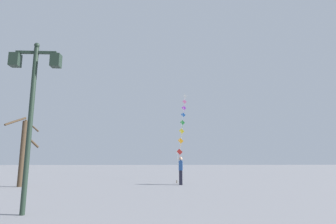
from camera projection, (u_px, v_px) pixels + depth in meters
name	position (u px, v px, depth m)	size (l,w,h in m)	color
ground_plane	(142.00, 181.00, 20.01)	(160.00, 160.00, 0.00)	gray
twin_lantern_lamp_post	(33.00, 92.00, 8.17)	(1.49, 0.28, 5.03)	#1E2D23
kite_train	(182.00, 123.00, 25.77)	(2.22, 12.05, 9.05)	brown
kite_flyer	(181.00, 170.00, 17.20)	(0.29, 0.62, 1.71)	#1E1E2D
bare_tree	(23.00, 150.00, 16.13)	(1.50, 1.54, 4.05)	#423323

